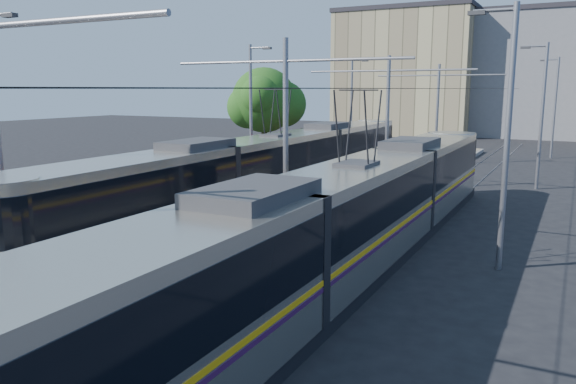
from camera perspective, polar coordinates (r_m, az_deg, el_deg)
The scene contains 13 objects.
ground at distance 14.75m, azimuth -15.14°, elevation -11.99°, with size 160.00×160.00×0.00m, color black.
platform at distance 29.02m, azimuth 8.04°, elevation -0.36°, with size 4.00×50.00×0.30m, color gray.
tactile_strip_left at distance 29.50m, azimuth 5.39°, elevation 0.18°, with size 0.70×50.00×0.01m, color gray.
tactile_strip_right at distance 28.56m, azimuth 10.79°, elevation -0.30°, with size 0.70×50.00×0.01m, color gray.
rails at distance 29.05m, azimuth 8.03°, elevation -0.62°, with size 8.71×70.00×0.03m.
tram_left at distance 27.35m, azimuth -1.25°, elevation 2.39°, with size 2.43×31.63×5.50m.
tram_right at distance 17.05m, azimuth 6.88°, elevation -2.10°, with size 2.43×29.67×5.50m.
catenary at distance 25.87m, azimuth 6.16°, elevation 8.14°, with size 9.20×70.00×7.00m.
street_lamps at distance 32.35m, azimuth 10.61°, elevation 7.87°, with size 15.18×38.22×8.00m.
shelter at distance 22.90m, azimuth 5.53°, elevation 0.03°, with size 0.80×1.08×2.14m.
tree at distance 38.13m, azimuth -1.92°, elevation 9.19°, with size 4.79×4.43×6.96m.
building_left at distance 72.59m, azimuth 12.17°, elevation 11.76°, with size 16.32×12.24×14.96m.
building_centre at distance 74.02m, azimuth 25.26°, elevation 10.77°, with size 18.36×14.28×14.40m.
Camera 1 is at (9.40, -9.93, 5.54)m, focal length 35.00 mm.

